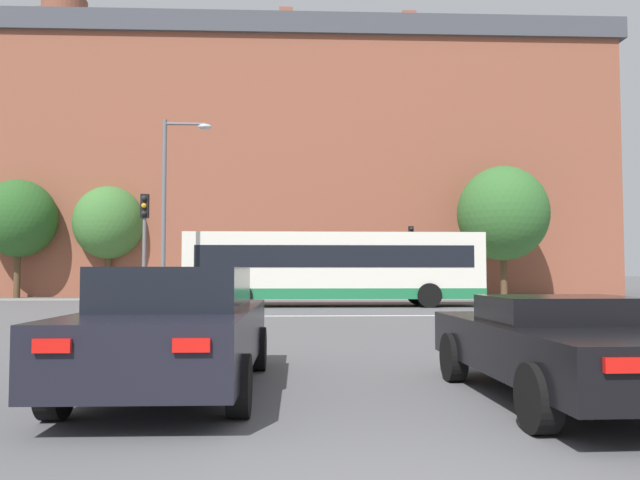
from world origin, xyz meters
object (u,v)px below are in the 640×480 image
object	(u,v)px
pedestrian_walking_west	(441,280)
pedestrian_waiting	(225,282)
traffic_light_far_right	(411,250)
traffic_light_near_left	(144,233)
bus_crossing_lead	(333,267)
pedestrian_walking_east	(290,279)
car_roadster_right	(566,345)
street_lamp_junction	(172,194)
car_saloon_left	(177,327)

from	to	relation	value
pedestrian_walking_west	pedestrian_waiting	bearing A→B (deg)	-35.39
traffic_light_far_right	traffic_light_near_left	xyz separation A→B (m)	(-11.26, -11.98, 0.10)
bus_crossing_lead	pedestrian_walking_west	bearing A→B (deg)	-41.59
traffic_light_far_right	pedestrian_walking_east	distance (m)	6.66
car_roadster_right	bus_crossing_lead	world-z (taller)	bus_crossing_lead
bus_crossing_lead	pedestrian_walking_east	size ratio (longest dim) A/B	6.70
pedestrian_waiting	pedestrian_walking_east	size ratio (longest dim) A/B	0.84
bus_crossing_lead	street_lamp_junction	bearing A→B (deg)	118.34
traffic_light_near_left	street_lamp_junction	xyz separation A→B (m)	(0.49, 2.10, 1.58)
traffic_light_far_right	pedestrian_waiting	world-z (taller)	traffic_light_far_right
car_saloon_left	car_roadster_right	bearing A→B (deg)	-10.00
car_saloon_left	car_roadster_right	size ratio (longest dim) A/B	1.10
pedestrian_waiting	pedestrian_walking_east	distance (m)	3.54
car_saloon_left	bus_crossing_lead	distance (m)	18.91
pedestrian_walking_east	traffic_light_near_left	bearing A→B (deg)	144.11
car_roadster_right	pedestrian_waiting	xyz separation A→B (m)	(-6.81, 26.72, 0.27)
bus_crossing_lead	traffic_light_far_right	distance (m)	8.05
car_saloon_left	traffic_light_far_right	world-z (taller)	traffic_light_far_right
bus_crossing_lead	pedestrian_walking_west	distance (m)	9.49
bus_crossing_lead	pedestrian_waiting	bearing A→B (deg)	36.59
traffic_light_near_left	pedestrian_waiting	xyz separation A→B (m)	(1.29, 12.70, -1.84)
car_saloon_left	traffic_light_near_left	xyz separation A→B (m)	(-3.57, 13.19, 1.96)
pedestrian_waiting	pedestrian_walking_west	world-z (taller)	pedestrian_walking_west
traffic_light_near_left	street_lamp_junction	size ratio (longest dim) A/B	0.57
car_roadster_right	traffic_light_far_right	distance (m)	26.27
bus_crossing_lead	pedestrian_waiting	world-z (taller)	bus_crossing_lead
bus_crossing_lead	pedestrian_walking_west	xyz separation A→B (m)	(6.28, 7.08, -0.65)
bus_crossing_lead	pedestrian_walking_east	distance (m)	6.94
street_lamp_junction	pedestrian_waiting	xyz separation A→B (m)	(0.80, 10.61, -3.42)
car_roadster_right	bus_crossing_lead	bearing A→B (deg)	92.61
car_roadster_right	street_lamp_junction	world-z (taller)	street_lamp_junction
street_lamp_junction	pedestrian_waiting	distance (m)	11.17
pedestrian_waiting	traffic_light_far_right	bearing A→B (deg)	147.58
car_saloon_left	pedestrian_walking_west	bearing A→B (deg)	70.25
car_roadster_right	street_lamp_junction	bearing A→B (deg)	113.72
traffic_light_far_right	traffic_light_near_left	size ratio (longest dim) A/B	0.96
car_roadster_right	pedestrian_waiting	world-z (taller)	pedestrian_waiting
pedestrian_waiting	pedestrian_walking_east	xyz separation A→B (m)	(3.49, -0.61, 0.20)
traffic_light_far_right	traffic_light_near_left	world-z (taller)	traffic_light_near_left
car_roadster_right	pedestrian_walking_east	xyz separation A→B (m)	(-3.33, 26.11, 0.47)
street_lamp_junction	pedestrian_walking_west	distance (m)	16.58
bus_crossing_lead	pedestrian_waiting	xyz separation A→B (m)	(-5.39, 7.27, -0.76)
pedestrian_walking_west	car_saloon_left	bearing A→B (deg)	35.46
bus_crossing_lead	pedestrian_waiting	distance (m)	9.08
pedestrian_walking_east	bus_crossing_lead	bearing A→B (deg)	-178.32
pedestrian_waiting	pedestrian_walking_east	bearing A→B (deg)	141.71
car_saloon_left	street_lamp_junction	distance (m)	15.99
traffic_light_far_right	pedestrian_waiting	xyz separation A→B (m)	(-9.97, 0.72, -1.74)
car_saloon_left	pedestrian_waiting	distance (m)	26.00
traffic_light_far_right	pedestrian_walking_west	bearing A→B (deg)	17.29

